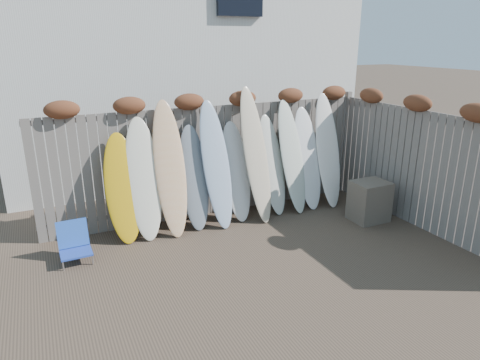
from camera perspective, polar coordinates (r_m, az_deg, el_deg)
name	(u,v)px	position (r m, az deg, el deg)	size (l,w,h in m)	color
ground	(277,272)	(6.15, 4.90, -12.10)	(80.00, 80.00, 0.00)	#493A2D
back_fence	(215,151)	(7.73, -3.40, 3.86)	(6.05, 0.28, 2.24)	slate
right_fence	(428,164)	(7.73, 23.77, 2.00)	(0.28, 4.40, 2.24)	slate
house	(168,35)	(11.52, -9.57, 18.51)	(8.50, 5.50, 6.33)	silver
beach_chair	(74,243)	(6.76, -21.23, -7.84)	(0.44, 0.47, 0.58)	#2342B1
wooden_crate	(369,201)	(7.96, 16.86, -2.72)	(0.62, 0.51, 0.72)	brown
lattice_panel	(393,164)	(8.32, 19.72, 2.02)	(0.05, 1.24, 1.85)	#3A3323
surfboard_0	(123,188)	(7.01, -15.37, -1.08)	(0.55, 0.07, 1.78)	gold
surfboard_1	(144,179)	(7.04, -12.73, 0.13)	(0.54, 0.07, 2.01)	white
surfboard_2	(170,169)	(7.07, -9.31, 1.48)	(0.50, 0.07, 2.27)	#FFB579
surfboard_3	(194,178)	(7.28, -6.15, 0.30)	(0.48, 0.07, 1.81)	slate
surfboard_4	(216,165)	(7.30, -3.19, 2.05)	(0.49, 0.07, 2.22)	#93A9C6
surfboard_5	(236,172)	(7.58, -0.50, 1.12)	(0.50, 0.07, 1.80)	white
surfboard_6	(256,155)	(7.53, 2.12, 3.36)	(0.45, 0.07, 2.43)	beige
surfboard_7	(272,165)	(7.89, 4.32, 2.01)	(0.46, 0.07, 1.87)	silver
surfboard_8	(292,157)	(8.00, 6.93, 3.11)	(0.47, 0.07, 2.14)	silver
surfboard_9	(307,158)	(8.24, 8.99, 2.87)	(0.52, 0.07, 1.97)	white
surfboard_10	(328,150)	(8.42, 11.63, 3.89)	(0.47, 0.07, 2.22)	white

